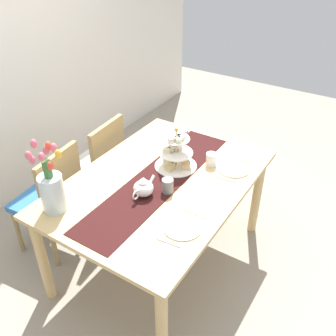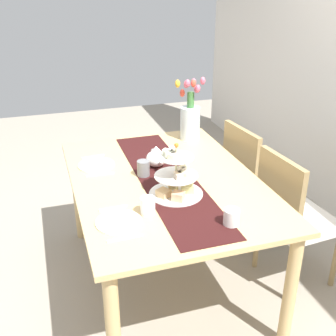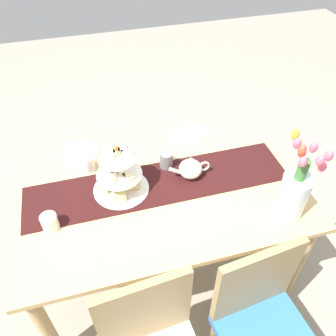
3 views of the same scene
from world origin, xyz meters
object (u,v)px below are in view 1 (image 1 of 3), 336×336
at_px(knife_right, 242,159).
at_px(chair_right, 99,164).
at_px(tulip_vase, 51,188).
at_px(dinner_plate_left, 182,227).
at_px(tiered_cake_stand, 176,155).
at_px(teapot, 143,188).
at_px(dinner_plate_right, 234,168).
at_px(mug_grey, 168,186).
at_px(cream_jug, 183,134).
at_px(fork_right, 225,179).
at_px(dining_table, 160,192).
at_px(knife_left, 195,213).
at_px(fork_left, 169,242).
at_px(chair_left, 52,197).
at_px(mug_white_text, 211,159).

bearing_deg(knife_right, chair_right, 105.96).
height_order(tulip_vase, dinner_plate_left, tulip_vase).
bearing_deg(chair_right, tiered_cake_stand, -90.67).
bearing_deg(teapot, tulip_vase, 136.76).
bearing_deg(dinner_plate_right, mug_grey, 152.15).
relative_size(cream_jug, mug_grey, 0.89).
bearing_deg(mug_grey, tulip_vase, 136.26).
bearing_deg(tulip_vase, chair_right, 26.06).
bearing_deg(fork_right, dinner_plate_right, 0.00).
xyz_separation_m(dinner_plate_left, fork_right, (0.56, 0.00, -0.00)).
height_order(dining_table, tulip_vase, tulip_vase).
distance_m(cream_jug, knife_left, 0.91).
bearing_deg(fork_right, cream_jug, 57.84).
height_order(tiered_cake_stand, fork_left, tiered_cake_stand).
bearing_deg(cream_jug, teapot, -168.23).
height_order(chair_left, mug_white_text, chair_left).
distance_m(fork_right, mug_white_text, 0.20).
bearing_deg(dinner_plate_left, mug_grey, 46.68).
distance_m(tiered_cake_stand, mug_white_text, 0.26).
distance_m(cream_jug, mug_white_text, 0.42).
distance_m(teapot, knife_left, 0.37).
distance_m(teapot, dinner_plate_right, 0.69).
height_order(chair_left, dinner_plate_left, chair_left).
xyz_separation_m(chair_left, teapot, (0.12, -0.77, 0.32)).
xyz_separation_m(chair_left, mug_white_text, (0.67, -0.97, 0.31)).
relative_size(knife_left, knife_right, 1.00).
relative_size(chair_right, knife_left, 5.35).
height_order(knife_left, dinner_plate_right, dinner_plate_right).
xyz_separation_m(tiered_cake_stand, dinner_plate_left, (-0.52, -0.36, -0.09)).
xyz_separation_m(knife_left, dinner_plate_right, (0.56, 0.00, 0.00)).
relative_size(fork_left, dinner_plate_right, 0.65).
bearing_deg(tulip_vase, cream_jug, -10.45).
distance_m(dining_table, fork_right, 0.45).
distance_m(tulip_vase, fork_right, 1.13).
height_order(fork_left, mug_grey, mug_grey).
bearing_deg(knife_right, knife_left, 180.00).
xyz_separation_m(dinner_plate_left, knife_left, (0.14, 0.00, -0.00)).
xyz_separation_m(tiered_cake_stand, fork_right, (0.04, -0.36, -0.09)).
distance_m(dinner_plate_left, fork_left, 0.15).
relative_size(chair_left, dinner_plate_right, 3.96).
bearing_deg(fork_left, mug_grey, 33.30).
bearing_deg(dinner_plate_right, knife_left, 180.00).
distance_m(dining_table, chair_right, 0.81).
xyz_separation_m(chair_right, teapot, (-0.41, -0.77, 0.32)).
xyz_separation_m(mug_grey, mug_white_text, (0.44, -0.09, -0.00)).
distance_m(dinner_plate_left, mug_white_text, 0.69).
bearing_deg(tiered_cake_stand, tulip_vase, 154.75).
xyz_separation_m(tulip_vase, dinner_plate_right, (0.98, -0.74, -0.15)).
bearing_deg(dinner_plate_left, tulip_vase, 110.31).
bearing_deg(knife_right, dinner_plate_left, 180.00).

